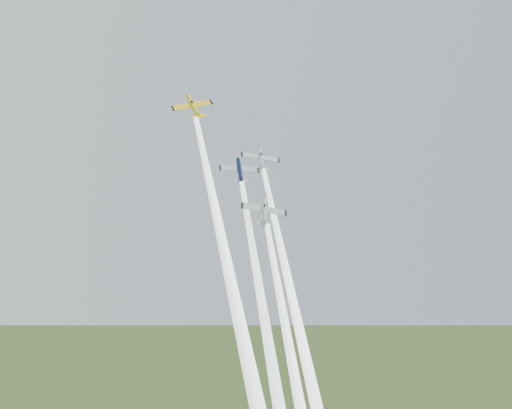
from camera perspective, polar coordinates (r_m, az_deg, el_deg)
name	(u,v)px	position (r m, az deg, el deg)	size (l,w,h in m)	color
plane_yellow	(193,106)	(115.65, -5.59, 8.68)	(7.56, 7.51, 1.19)	yellow
smoke_trail_yellow	(226,259)	(92.53, -2.68, -4.89)	(2.18, 2.18, 61.68)	white
plane_navy	(240,170)	(120.92, -1.46, 3.05)	(7.69, 7.63, 1.20)	#0D1739
smoke_trail_navy	(266,330)	(99.92, 0.91, -11.06)	(2.18, 2.18, 62.60)	white
plane_silver_right	(261,158)	(125.95, 0.43, 4.12)	(7.89, 7.82, 1.24)	silver
smoke_trail_silver_right	(297,321)	(103.32, 3.70, -10.30)	(2.18, 2.18, 67.72)	white
plane_silver_low	(264,211)	(110.32, 0.75, -0.59)	(8.21, 8.14, 1.29)	#A9B1B7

